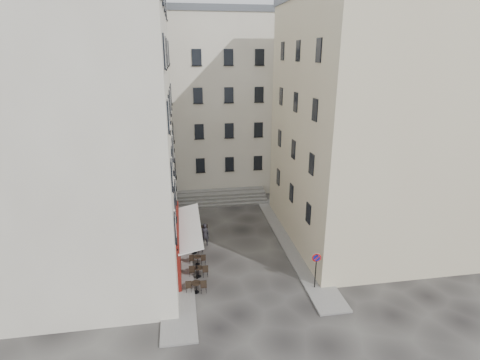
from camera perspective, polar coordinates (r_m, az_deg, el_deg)
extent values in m
plane|color=black|center=(27.22, 0.38, -13.02)|extent=(90.00, 90.00, 0.00)
cube|color=slate|center=(30.38, -9.43, -9.56)|extent=(2.00, 22.00, 0.12)
cube|color=slate|center=(30.67, 7.85, -9.19)|extent=(2.00, 18.00, 0.12)
cube|color=#BFB6A3|center=(27.01, -23.51, 7.97)|extent=(12.00, 16.00, 20.00)
cube|color=#C7B594|center=(30.48, 19.28, 7.61)|extent=(12.00, 14.00, 18.00)
cube|color=#BFB6A3|center=(42.27, -5.36, 11.38)|extent=(18.00, 10.00, 18.00)
cube|color=#565B63|center=(42.13, -5.77, 24.02)|extent=(18.20, 10.20, 0.60)
cube|color=#470C0A|center=(26.94, -9.41, -9.38)|extent=(0.25, 7.00, 3.50)
cube|color=black|center=(27.10, -9.29, -10.03)|extent=(0.06, 3.85, 2.00)
cube|color=silver|center=(26.40, -7.76, -6.98)|extent=(1.58, 7.30, 0.41)
cube|color=#585653|center=(37.73, -2.65, -3.47)|extent=(9.00, 1.80, 0.20)
cube|color=#585653|center=(38.07, -2.73, -2.94)|extent=(9.00, 1.80, 0.20)
cube|color=#585653|center=(38.41, -2.82, -2.42)|extent=(9.00, 1.80, 0.20)
cube|color=#585653|center=(38.76, -2.90, -1.91)|extent=(9.00, 1.80, 0.20)
cylinder|color=black|center=(25.86, -6.56, -13.85)|extent=(0.10, 0.10, 0.90)
sphere|color=black|center=(25.61, -6.60, -12.96)|extent=(0.12, 0.12, 0.12)
cylinder|color=black|center=(28.88, -6.94, -10.15)|extent=(0.10, 0.10, 0.90)
sphere|color=black|center=(28.66, -6.97, -9.32)|extent=(0.12, 0.12, 0.12)
cylinder|color=black|center=(31.99, -7.23, -7.15)|extent=(0.10, 0.10, 0.90)
sphere|color=black|center=(31.79, -7.27, -6.39)|extent=(0.12, 0.12, 0.12)
cylinder|color=black|center=(24.75, 11.44, -13.55)|extent=(0.06, 0.06, 2.52)
cylinder|color=red|center=(24.23, 11.60, -11.53)|extent=(0.58, 0.09, 0.58)
cylinder|color=navy|center=(24.21, 11.62, -11.56)|extent=(0.42, 0.08, 0.42)
cube|color=red|center=(24.19, 11.64, -11.59)|extent=(0.34, 0.06, 0.34)
cylinder|color=black|center=(24.73, -6.67, -16.60)|extent=(0.37, 0.37, 0.02)
cylinder|color=black|center=(24.54, -6.70, -15.95)|extent=(0.05, 0.05, 0.72)
cylinder|color=black|center=(24.36, -6.73, -15.31)|extent=(0.62, 0.62, 0.04)
cube|color=black|center=(24.53, -5.58, -15.78)|extent=(0.39, 0.39, 0.92)
cube|color=black|center=(24.59, -7.83, -15.78)|extent=(0.39, 0.39, 0.92)
cylinder|color=black|center=(26.19, -6.30, -14.37)|extent=(0.36, 0.36, 0.02)
cylinder|color=black|center=(26.02, -6.33, -13.76)|extent=(0.05, 0.05, 0.70)
cylinder|color=black|center=(25.85, -6.35, -13.16)|extent=(0.60, 0.60, 0.04)
cube|color=black|center=(26.01, -5.31, -13.60)|extent=(0.38, 0.38, 0.90)
cube|color=black|center=(26.06, -7.36, -13.60)|extent=(0.38, 0.38, 0.90)
cylinder|color=black|center=(27.53, -6.47, -12.60)|extent=(0.33, 0.33, 0.02)
cylinder|color=black|center=(27.38, -6.49, -12.06)|extent=(0.05, 0.05, 0.64)
cylinder|color=black|center=(27.23, -6.52, -11.53)|extent=(0.55, 0.55, 0.04)
cube|color=black|center=(27.37, -5.62, -11.93)|extent=(0.35, 0.35, 0.82)
cube|color=black|center=(27.42, -7.39, -11.93)|extent=(0.35, 0.35, 0.82)
cylinder|color=black|center=(28.95, -6.96, -10.92)|extent=(0.37, 0.37, 0.02)
cylinder|color=black|center=(28.79, -6.99, -10.34)|extent=(0.05, 0.05, 0.72)
cylinder|color=black|center=(28.63, -7.02, -9.76)|extent=(0.61, 0.61, 0.04)
cube|color=black|center=(28.78, -6.06, -10.20)|extent=(0.39, 0.39, 0.92)
cube|color=black|center=(28.85, -7.93, -10.20)|extent=(0.39, 0.39, 0.92)
cylinder|color=black|center=(31.49, -6.23, -8.31)|extent=(0.40, 0.40, 0.02)
cylinder|color=black|center=(31.33, -6.26, -7.71)|extent=(0.06, 0.06, 0.77)
cylinder|color=black|center=(31.17, -6.28, -7.13)|extent=(0.66, 0.66, 0.04)
cube|color=black|center=(31.33, -5.34, -7.57)|extent=(0.42, 0.42, 1.00)
cube|color=black|center=(31.39, -7.19, -7.58)|extent=(0.42, 0.42, 1.00)
imported|color=black|center=(29.61, -5.41, -8.26)|extent=(0.69, 0.46, 1.87)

